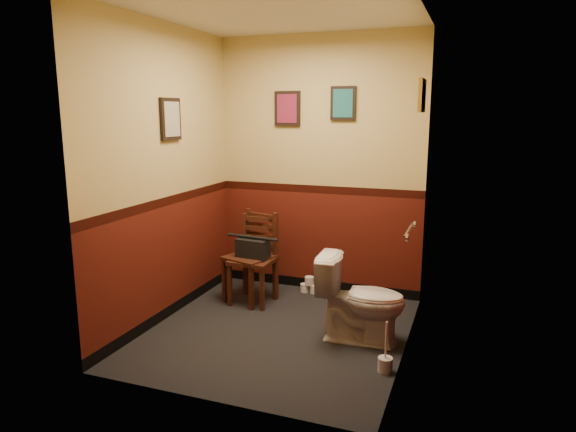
% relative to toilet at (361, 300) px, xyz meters
% --- Properties ---
extents(floor, '(2.20, 2.40, 0.00)m').
position_rel_toilet_xyz_m(floor, '(-0.72, -0.08, -0.36)').
color(floor, black).
rests_on(floor, ground).
extents(ceiling, '(2.20, 2.40, 0.00)m').
position_rel_toilet_xyz_m(ceiling, '(-0.72, -0.08, 2.34)').
color(ceiling, silver).
rests_on(ceiling, ground).
extents(wall_back, '(2.20, 0.00, 2.70)m').
position_rel_toilet_xyz_m(wall_back, '(-0.72, 1.12, 0.99)').
color(wall_back, '#4F150E').
rests_on(wall_back, ground).
extents(wall_front, '(2.20, 0.00, 2.70)m').
position_rel_toilet_xyz_m(wall_front, '(-0.72, -1.28, 0.99)').
color(wall_front, '#4F150E').
rests_on(wall_front, ground).
extents(wall_left, '(0.00, 2.40, 2.70)m').
position_rel_toilet_xyz_m(wall_left, '(-1.82, -0.08, 0.99)').
color(wall_left, '#4F150E').
rests_on(wall_left, ground).
extents(wall_right, '(0.00, 2.40, 2.70)m').
position_rel_toilet_xyz_m(wall_right, '(0.38, -0.08, 0.99)').
color(wall_right, '#4F150E').
rests_on(wall_right, ground).
extents(grab_bar, '(0.05, 0.56, 0.06)m').
position_rel_toilet_xyz_m(grab_bar, '(0.35, 0.17, 0.59)').
color(grab_bar, silver).
rests_on(grab_bar, wall_right).
extents(framed_print_back_a, '(0.28, 0.04, 0.36)m').
position_rel_toilet_xyz_m(framed_print_back_a, '(-1.07, 1.10, 1.59)').
color(framed_print_back_a, black).
rests_on(framed_print_back_a, wall_back).
extents(framed_print_back_b, '(0.26, 0.04, 0.34)m').
position_rel_toilet_xyz_m(framed_print_back_b, '(-0.47, 1.10, 1.64)').
color(framed_print_back_b, black).
rests_on(framed_print_back_b, wall_back).
extents(framed_print_left, '(0.04, 0.30, 0.38)m').
position_rel_toilet_xyz_m(framed_print_left, '(-1.80, 0.02, 1.49)').
color(framed_print_left, black).
rests_on(framed_print_left, wall_left).
extents(framed_print_right, '(0.04, 0.34, 0.28)m').
position_rel_toilet_xyz_m(framed_print_right, '(0.36, 0.52, 1.69)').
color(framed_print_right, olive).
rests_on(framed_print_right, wall_right).
extents(toilet, '(0.76, 0.45, 0.73)m').
position_rel_toilet_xyz_m(toilet, '(0.00, 0.00, 0.00)').
color(toilet, white).
rests_on(toilet, floor).
extents(toilet_brush, '(0.11, 0.11, 0.40)m').
position_rel_toilet_xyz_m(toilet_brush, '(0.29, -0.47, -0.30)').
color(toilet_brush, silver).
rests_on(toilet_brush, floor).
extents(chair_left, '(0.54, 0.54, 0.92)m').
position_rel_toilet_xyz_m(chair_left, '(-1.26, 0.58, 0.10)').
color(chair_left, '#411E13').
rests_on(chair_left, floor).
extents(chair_right, '(0.42, 0.42, 0.88)m').
position_rel_toilet_xyz_m(chair_right, '(-1.22, 0.55, 0.08)').
color(chair_right, '#411E13').
rests_on(chair_right, floor).
extents(handbag, '(0.34, 0.19, 0.24)m').
position_rel_toilet_xyz_m(handbag, '(-1.22, 0.51, 0.20)').
color(handbag, black).
rests_on(handbag, chair_right).
extents(tp_stack, '(0.20, 0.11, 0.18)m').
position_rel_toilet_xyz_m(tp_stack, '(-0.77, 0.98, -0.29)').
color(tp_stack, silver).
rests_on(tp_stack, floor).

